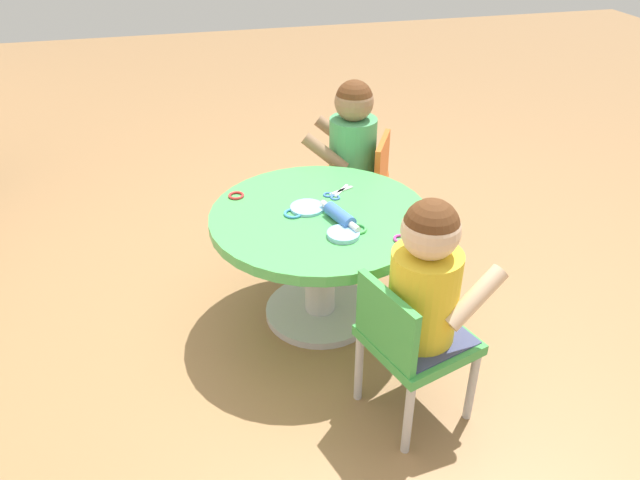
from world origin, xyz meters
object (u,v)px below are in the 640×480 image
(child_chair_left, at_px, (410,342))
(seated_child_left, at_px, (427,278))
(seated_child_right, at_px, (352,138))
(craft_table, at_px, (320,241))
(child_chair_right, at_px, (359,184))
(rolling_pin, at_px, (340,216))
(craft_scissors, at_px, (336,194))

(child_chair_left, xyz_separation_m, seated_child_left, (0.01, -0.04, 0.23))
(child_chair_left, height_order, seated_child_right, seated_child_right)
(craft_table, bearing_deg, child_chair_right, -31.51)
(seated_child_left, bearing_deg, child_chair_left, 107.86)
(child_chair_left, bearing_deg, rolling_pin, 10.88)
(child_chair_right, relative_size, rolling_pin, 2.38)
(child_chair_right, distance_m, rolling_pin, 0.66)
(craft_scissors, bearing_deg, rolling_pin, 168.62)
(seated_child_left, xyz_separation_m, seated_child_right, (1.08, -0.09, 0.00))
(rolling_pin, bearing_deg, craft_scissors, -11.38)
(craft_table, distance_m, rolling_pin, 0.18)
(seated_child_left, height_order, craft_scissors, seated_child_left)
(seated_child_left, bearing_deg, child_chair_right, -6.60)
(rolling_pin, distance_m, craft_scissors, 0.21)
(child_chair_right, height_order, rolling_pin, child_chair_right)
(craft_table, relative_size, craft_scissors, 5.89)
(child_chair_right, xyz_separation_m, rolling_pin, (-0.58, 0.25, 0.19))
(craft_table, distance_m, child_chair_right, 0.59)
(child_chair_left, bearing_deg, seated_child_left, -72.14)
(seated_child_right, distance_m, craft_scissors, 0.44)
(seated_child_right, bearing_deg, craft_scissors, 155.69)
(child_chair_left, xyz_separation_m, rolling_pin, (0.49, 0.09, 0.19))
(rolling_pin, bearing_deg, child_chair_right, -23.64)
(craft_table, xyz_separation_m, rolling_pin, (-0.08, -0.05, 0.15))
(seated_child_left, distance_m, craft_scissors, 0.69)
(seated_child_right, height_order, craft_scissors, seated_child_right)
(child_chair_left, relative_size, rolling_pin, 2.38)
(craft_table, height_order, child_chair_right, child_chair_right)
(seated_child_left, relative_size, child_chair_right, 0.95)
(child_chair_right, height_order, craft_scissors, child_chair_right)
(child_chair_right, bearing_deg, craft_scissors, 150.41)
(seated_child_right, bearing_deg, craft_table, 152.37)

